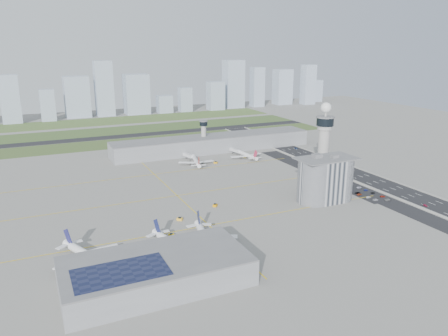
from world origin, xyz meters
name	(u,v)px	position (x,y,z in m)	size (l,w,h in m)	color
ground	(245,201)	(0.00, 0.00, 0.00)	(1000.00, 1000.00, 0.00)	gray
grass_strip_0	(138,141)	(-20.00, 225.00, 0.04)	(480.00, 50.00, 0.08)	#435528
grass_strip_1	(124,130)	(-20.00, 300.00, 0.04)	(480.00, 60.00, 0.08)	#3E5427
grass_strip_2	(112,121)	(-20.00, 380.00, 0.04)	(480.00, 70.00, 0.08)	#4A6A32
runway	(131,136)	(-20.00, 262.00, 0.06)	(480.00, 22.00, 0.10)	black
highway	(370,180)	(115.00, 0.00, 0.05)	(28.00, 500.00, 0.10)	black
barrier_left	(357,182)	(101.00, 0.00, 0.60)	(0.60, 500.00, 1.20)	#9E9E99
barrier_right	(384,178)	(129.00, 0.00, 0.60)	(0.60, 500.00, 1.20)	#9E9E99
landside_road	(355,188)	(90.00, -10.00, 0.04)	(18.00, 260.00, 0.08)	black
parking_lot	(363,193)	(88.00, -22.00, 0.05)	(20.00, 44.00, 0.10)	black
taxiway_line_h_0	(209,225)	(-40.00, -30.00, 0.01)	(260.00, 0.60, 0.01)	yellow
taxiway_line_h_1	(177,196)	(-40.00, 30.00, 0.01)	(260.00, 0.60, 0.01)	yellow
taxiway_line_h_2	(154,174)	(-40.00, 90.00, 0.01)	(260.00, 0.60, 0.01)	yellow
taxiway_line_v	(177,196)	(-40.00, 30.00, 0.01)	(0.60, 260.00, 0.01)	yellow
control_tower	(324,141)	(72.00, 8.00, 35.04)	(14.00, 14.00, 64.50)	#ADAAA5
secondary_tower	(204,133)	(30.00, 150.00, 18.80)	(8.60, 8.60, 31.90)	#ADAAA5
admin_building	(325,179)	(51.99, -22.00, 15.30)	(42.00, 24.00, 33.50)	#B2B2B7
terminal_pier	(213,143)	(40.00, 148.00, 7.90)	(210.00, 32.00, 15.80)	gray
near_terminal	(156,271)	(-88.07, -82.02, 6.43)	(84.00, 42.00, 13.00)	gray
airplane_near_a	(88,251)	(-113.41, -46.92, 6.01)	(42.92, 36.48, 12.02)	white
airplane_near_b	(174,241)	(-70.01, -53.42, 5.83)	(41.67, 35.42, 11.67)	white
airplane_near_c	(206,234)	(-51.87, -53.64, 6.13)	(43.77, 37.20, 12.25)	white
airplane_far_a	(196,159)	(4.23, 105.80, 5.38)	(38.46, 32.69, 10.77)	white
airplane_far_b	(246,152)	(56.94, 107.88, 5.51)	(39.39, 33.48, 11.03)	white
jet_bridge_near_0	(93,269)	(-113.00, -61.00, 2.85)	(14.00, 3.00, 5.70)	silver
jet_bridge_near_1	(154,257)	(-83.00, -61.00, 2.85)	(14.00, 3.00, 5.70)	silver
jet_bridge_near_2	(209,246)	(-53.00, -61.00, 2.85)	(14.00, 3.00, 5.70)	silver
jet_bridge_far_0	(184,155)	(2.00, 132.00, 2.85)	(14.00, 3.00, 5.70)	silver
jet_bridge_far_1	(231,150)	(52.00, 132.00, 2.85)	(14.00, 3.00, 5.70)	silver
tug_0	(142,247)	(-84.98, -43.39, 0.92)	(2.18, 3.17, 1.84)	yellow
tug_1	(180,219)	(-53.47, -14.77, 1.03)	(2.44, 3.55, 2.06)	gold
tug_2	(171,235)	(-65.80, -35.55, 0.95)	(2.25, 3.28, 1.90)	#D5AC02
tug_3	(215,205)	(-23.52, -1.67, 1.01)	(2.39, 3.48, 2.02)	orange
tug_4	(216,162)	(21.85, 100.99, 0.96)	(2.27, 3.30, 1.92)	orange
tug_5	(245,157)	(55.98, 108.32, 0.96)	(2.27, 3.30, 1.92)	yellow
car_lot_0	(375,200)	(84.15, -38.32, 0.66)	(1.55, 3.85, 1.31)	silver
car_lot_1	(369,197)	(83.28, -32.42, 0.64)	(1.36, 3.90, 1.28)	#969697
car_lot_2	(359,194)	(81.95, -24.46, 0.58)	(1.91, 4.14, 1.15)	#AE3A1A
car_lot_3	(358,193)	(83.00, -21.24, 0.64)	(1.80, 4.43, 1.29)	black
car_lot_4	(351,190)	(82.94, -13.62, 0.56)	(1.33, 3.30, 1.12)	navy
car_lot_5	(346,187)	(84.20, -7.40, 0.62)	(1.32, 3.79, 1.25)	white
car_lot_6	(388,200)	(91.88, -42.07, 0.64)	(2.14, 4.63, 1.29)	gray
car_lot_7	(383,196)	(94.04, -35.00, 0.56)	(1.56, 3.85, 1.12)	#B32817
car_lot_8	(373,193)	(93.28, -25.98, 0.55)	(1.29, 3.21, 1.09)	black
car_lot_9	(366,190)	(93.12, -18.84, 0.58)	(1.22, 3.51, 1.16)	#111750
car_lot_10	(359,187)	(92.88, -11.81, 0.58)	(1.92, 4.16, 1.16)	silver
car_lot_11	(351,184)	(92.02, -3.28, 0.63)	(1.76, 4.33, 1.26)	slate
car_hw_0	(425,205)	(107.08, -61.10, 0.59)	(1.39, 3.46, 1.18)	#A71C43
car_hw_1	(339,168)	(115.22, 39.38, 0.65)	(1.38, 3.96, 1.31)	black
car_hw_2	(296,148)	(123.12, 119.98, 0.64)	(2.13, 4.61, 1.28)	navy
car_hw_4	(256,139)	(107.74, 178.76, 0.57)	(1.35, 3.36, 1.14)	#9AA6AF
skyline_bldg_5	(10,99)	(-150.11, 419.66, 33.44)	(25.49, 20.39, 66.89)	#9EADC1
skyline_bldg_6	(48,105)	(-102.68, 417.90, 22.60)	(20.04, 16.03, 45.20)	#9EADC1
skyline_bldg_7	(77,97)	(-59.44, 436.89, 30.61)	(35.76, 28.61, 61.22)	#9EADC1
skyline_bldg_8	(104,89)	(-19.42, 431.56, 41.69)	(26.33, 21.06, 83.39)	#9EADC1
skyline_bldg_9	(136,94)	(30.27, 432.32, 31.06)	(36.96, 29.57, 62.11)	#9EADC1
skyline_bldg_10	(165,104)	(73.27, 423.68, 13.87)	(23.01, 18.41, 27.75)	#9EADC1
skyline_bldg_11	(185,100)	(108.28, 423.34, 19.48)	(20.22, 16.18, 38.97)	#9EADC1
skyline_bldg_12	(216,96)	(162.17, 421.29, 23.44)	(26.14, 20.92, 46.89)	#9EADC1
skyline_bldg_13	(233,84)	(201.27, 433.27, 40.60)	(32.26, 25.81, 81.20)	#9EADC1
skyline_bldg_14	(257,87)	(244.74, 426.38, 34.37)	(21.59, 17.28, 68.75)	#9EADC1
skyline_bldg_15	(282,87)	(302.83, 435.54, 31.70)	(30.25, 24.20, 63.40)	#9EADC1
skyline_bldg_16	(308,85)	(345.49, 415.96, 35.78)	(23.04, 18.43, 71.56)	#9EADC1
skyline_bldg_17	(315,91)	(382.05, 443.29, 20.53)	(22.64, 18.11, 41.06)	#9EADC1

